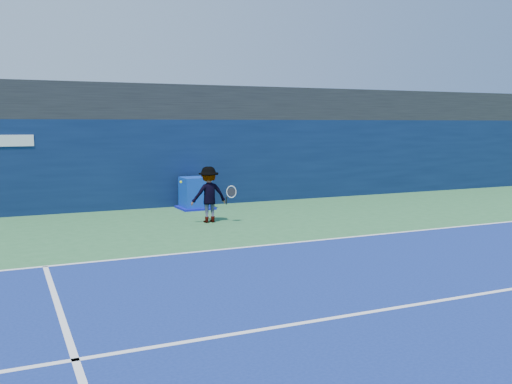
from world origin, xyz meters
The scene contains 8 objects.
ground centered at (0.00, 0.00, 0.00)m, with size 80.00×80.00×0.00m, color #2F6A39.
baseline centered at (0.00, 3.00, 0.01)m, with size 24.00×0.10×0.01m, color white.
service_line centered at (0.00, -2.00, 0.01)m, with size 24.00×0.10×0.01m, color white.
stadium_band centered at (0.00, 11.50, 3.60)m, with size 36.00×3.00×1.20m, color black.
back_wall_assembly centered at (0.00, 10.50, 1.50)m, with size 36.00×1.03×3.00m.
equipment_cart centered at (0.23, 9.30, 0.49)m, with size 1.15×1.15×1.07m.
tennis_player centered at (-0.24, 6.59, 0.82)m, with size 1.27×0.69×1.63m.
tennis_ball centered at (-1.25, 6.00, 1.28)m, with size 0.07×0.07×0.07m.
Camera 1 is at (-5.71, -8.97, 2.88)m, focal length 40.00 mm.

